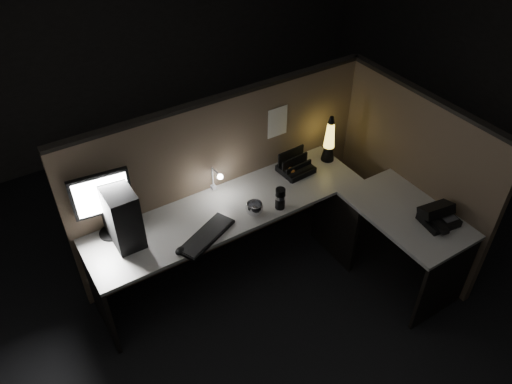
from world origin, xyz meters
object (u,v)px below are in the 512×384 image
keyboard (207,236)px  desk_phone (438,216)px  monitor (103,199)px  lava_lamp (329,142)px  pc_tower (119,211)px

keyboard → desk_phone: 1.76m
monitor → desk_phone: size_ratio=1.85×
monitor → lava_lamp: monitor is taller
keyboard → lava_lamp: (1.38, 0.30, 0.17)m
pc_tower → lava_lamp: size_ratio=1.06×
keyboard → pc_tower: bearing=120.7°
desk_phone → keyboard: bearing=161.9°
pc_tower → desk_phone: (2.07, -1.14, -0.17)m
monitor → desk_phone: 2.48m
pc_tower → lava_lamp: (1.88, -0.05, -0.05)m
monitor → lava_lamp: 1.97m
pc_tower → desk_phone: size_ratio=1.59×
pc_tower → keyboard: (0.51, -0.35, -0.22)m
keyboard → desk_phone: (1.57, -0.79, 0.05)m
lava_lamp → desk_phone: (0.19, -1.09, -0.12)m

